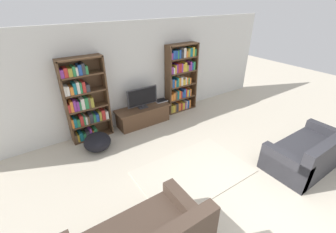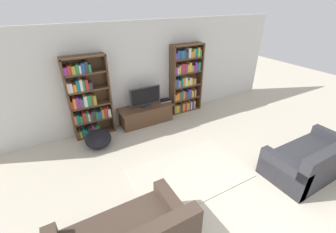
% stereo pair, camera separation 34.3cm
% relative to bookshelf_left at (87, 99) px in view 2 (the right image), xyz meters
% --- Properties ---
extents(wall_back, '(8.80, 0.06, 2.60)m').
position_rel_bookshelf_left_xyz_m(wall_back, '(1.48, 0.18, 0.35)').
color(wall_back, silver).
rests_on(wall_back, ground_plane).
extents(bookshelf_left, '(0.96, 0.30, 1.97)m').
position_rel_bookshelf_left_xyz_m(bookshelf_left, '(0.00, 0.00, 0.00)').
color(bookshelf_left, '#513823').
rests_on(bookshelf_left, ground_plane).
extents(bookshelf_right, '(0.96, 0.30, 1.97)m').
position_rel_bookshelf_left_xyz_m(bookshelf_right, '(2.74, -0.00, 0.02)').
color(bookshelf_right, '#513823').
rests_on(bookshelf_right, ground_plane).
extents(tv_stand, '(1.47, 0.52, 0.48)m').
position_rel_bookshelf_left_xyz_m(tv_stand, '(1.41, -0.14, -0.71)').
color(tv_stand, brown).
rests_on(tv_stand, ground_plane).
extents(television, '(0.84, 0.16, 0.55)m').
position_rel_bookshelf_left_xyz_m(television, '(1.41, -0.16, -0.17)').
color(television, '#2D2D33').
rests_on(television, tv_stand).
extents(laptop, '(0.33, 0.24, 0.03)m').
position_rel_bookshelf_left_xyz_m(laptop, '(2.03, -0.06, -0.45)').
color(laptop, '#B7B7BC').
rests_on(laptop, tv_stand).
extents(area_rug, '(2.17, 1.41, 0.02)m').
position_rel_bookshelf_left_xyz_m(area_rug, '(1.30, -2.42, -0.94)').
color(area_rug, beige).
rests_on(area_rug, ground_plane).
extents(couch_right_sofa, '(1.83, 0.92, 0.83)m').
position_rel_bookshelf_left_xyz_m(couch_right_sofa, '(3.39, -3.54, -0.68)').
color(couch_right_sofa, '#2D2D33').
rests_on(couch_right_sofa, ground_plane).
extents(beanbag_ottoman, '(0.59, 0.59, 0.40)m').
position_rel_bookshelf_left_xyz_m(beanbag_ottoman, '(-0.01, -0.62, -0.75)').
color(beanbag_ottoman, black).
rests_on(beanbag_ottoman, ground_plane).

